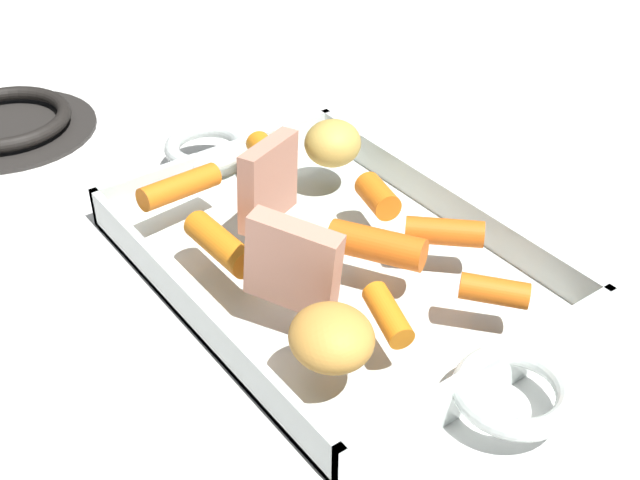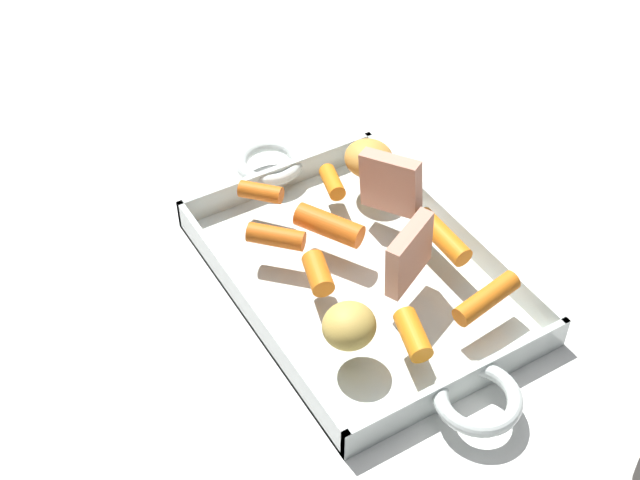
% 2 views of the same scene
% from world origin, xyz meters
% --- Properties ---
extents(ground_plane, '(1.90, 1.90, 0.00)m').
position_xyz_m(ground_plane, '(0.00, 0.00, 0.00)').
color(ground_plane, white).
extents(roasting_dish, '(0.44, 0.24, 0.03)m').
position_xyz_m(roasting_dish, '(0.00, 0.00, 0.01)').
color(roasting_dish, silver).
rests_on(roasting_dish, ground_plane).
extents(roast_slice_thin, '(0.07, 0.05, 0.07)m').
position_xyz_m(roast_slice_thin, '(0.05, -0.07, 0.06)').
color(roast_slice_thin, tan).
rests_on(roast_slice_thin, roasting_dish).
extents(roast_slice_thick, '(0.04, 0.07, 0.07)m').
position_xyz_m(roast_slice_thick, '(-0.05, -0.02, 0.07)').
color(roast_slice_thick, tan).
rests_on(roast_slice_thick, roasting_dish).
extents(baby_carrot_short, '(0.05, 0.04, 0.02)m').
position_xyz_m(baby_carrot_short, '(0.12, 0.04, 0.04)').
color(baby_carrot_short, orange).
rests_on(baby_carrot_short, roasting_dish).
extents(baby_carrot_center_left, '(0.05, 0.03, 0.02)m').
position_xyz_m(baby_carrot_center_left, '(-0.11, 0.02, 0.04)').
color(baby_carrot_center_left, orange).
rests_on(baby_carrot_center_left, roasting_dish).
extents(baby_carrot_northeast, '(0.07, 0.02, 0.02)m').
position_xyz_m(baby_carrot_northeast, '(-0.03, -0.08, 0.04)').
color(baby_carrot_northeast, orange).
rests_on(baby_carrot_northeast, roasting_dish).
extents(baby_carrot_northwest, '(0.05, 0.03, 0.02)m').
position_xyz_m(baby_carrot_northwest, '(-0.01, 0.05, 0.04)').
color(baby_carrot_northwest, orange).
rests_on(baby_carrot_northwest, roasting_dish).
extents(baby_carrot_southeast, '(0.07, 0.06, 0.03)m').
position_xyz_m(baby_carrot_southeast, '(0.04, 0.01, 0.05)').
color(baby_carrot_southeast, orange).
rests_on(baby_carrot_southeast, roasting_dish).
extents(baby_carrot_center_right, '(0.03, 0.07, 0.02)m').
position_xyz_m(baby_carrot_center_right, '(-0.11, -0.06, 0.04)').
color(baby_carrot_center_right, orange).
rests_on(baby_carrot_center_right, roasting_dish).
extents(baby_carrot_long, '(0.05, 0.05, 0.02)m').
position_xyz_m(baby_carrot_long, '(0.06, 0.06, 0.04)').
color(baby_carrot_long, orange).
rests_on(baby_carrot_long, roasting_dish).
extents(baby_carrot_southwest, '(0.05, 0.03, 0.02)m').
position_xyz_m(baby_carrot_southwest, '(0.10, -0.03, 0.04)').
color(baby_carrot_southwest, orange).
rests_on(baby_carrot_southwest, roasting_dish).
extents(potato_near_roast, '(0.06, 0.06, 0.04)m').
position_xyz_m(potato_near_roast, '(-0.08, 0.06, 0.05)').
color(potato_near_roast, gold).
rests_on(potato_near_roast, roasting_dish).
extents(potato_halved, '(0.06, 0.06, 0.04)m').
position_xyz_m(potato_halved, '(0.10, -0.08, 0.05)').
color(potato_halved, gold).
rests_on(potato_halved, roasting_dish).
extents(stove_burner_rear, '(0.17, 0.17, 0.02)m').
position_xyz_m(stove_burner_rear, '(-0.36, -0.12, 0.01)').
color(stove_burner_rear, '#282623').
rests_on(stove_burner_rear, ground_plane).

